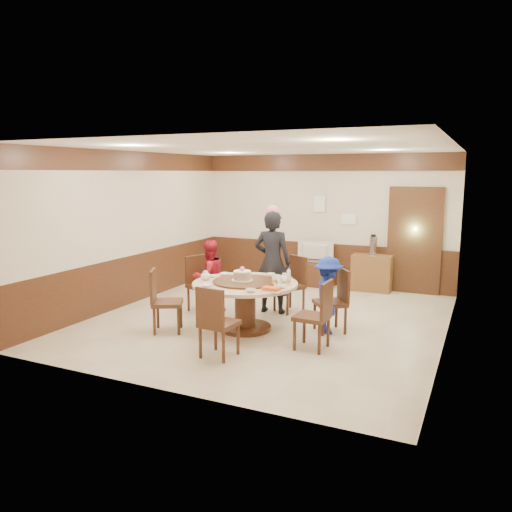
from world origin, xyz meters
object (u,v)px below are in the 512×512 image
at_px(person_red, 209,276).
at_px(banquet_table, 245,296).
at_px(shrimp_platter, 271,290).
at_px(thermos, 373,246).
at_px(person_blue, 328,295).
at_px(side_cabinet, 372,273).
at_px(person_standing, 272,262).
at_px(tv_stand, 314,274).
at_px(birthday_cake, 242,275).
at_px(television, 314,252).

bearing_deg(person_red, banquet_table, 86.19).
bearing_deg(shrimp_platter, thermos, 80.43).
bearing_deg(person_blue, shrimp_platter, 117.61).
xyz_separation_m(shrimp_platter, side_cabinet, (0.63, 3.79, -0.40)).
bearing_deg(person_standing, tv_stand, -94.01).
height_order(person_standing, birthday_cake, person_standing).
height_order(person_red, thermos, person_red).
distance_m(banquet_table, television, 3.39).
bearing_deg(person_red, television, -171.74).
bearing_deg(person_standing, shrimp_platter, 108.47).
height_order(person_red, birthday_cake, person_red).
bearing_deg(person_standing, thermos, -121.98).
distance_m(person_red, tv_stand, 2.96).
height_order(person_red, shrimp_platter, person_red).
bearing_deg(birthday_cake, shrimp_platter, -29.68).
bearing_deg(person_standing, television, -94.01).
xyz_separation_m(banquet_table, thermos, (1.24, 3.41, 0.41)).
distance_m(television, thermos, 1.26).
xyz_separation_m(person_standing, television, (-0.00, 2.31, -0.16)).
xyz_separation_m(shrimp_platter, tv_stand, (-0.60, 3.76, -0.53)).
bearing_deg(person_red, side_cabinet, 169.47).
bearing_deg(person_standing, birthday_cake, 83.65).
height_order(person_standing, side_cabinet, person_standing).
xyz_separation_m(birthday_cake, shrimp_platter, (0.64, -0.37, -0.08)).
relative_size(television, thermos, 2.07).
bearing_deg(birthday_cake, side_cabinet, 69.52).
height_order(person_red, tv_stand, person_red).
bearing_deg(television, thermos, 179.82).
bearing_deg(banquet_table, person_blue, 18.47).
bearing_deg(person_blue, banquet_table, 83.95).
distance_m(person_standing, side_cabinet, 2.69).
bearing_deg(person_blue, television, -2.48).
height_order(person_blue, shrimp_platter, person_blue).
bearing_deg(shrimp_platter, person_red, 147.97).
xyz_separation_m(person_standing, person_red, (-1.00, -0.45, -0.26)).
bearing_deg(thermos, shrimp_platter, -99.57).
distance_m(television, side_cabinet, 1.28).
distance_m(person_red, shrimp_platter, 1.90).
bearing_deg(person_standing, person_red, 19.93).
xyz_separation_m(birthday_cake, thermos, (1.28, 3.42, 0.08)).
relative_size(birthday_cake, shrimp_platter, 1.10).
distance_m(tv_stand, side_cabinet, 1.24).
bearing_deg(television, side_cabinet, 179.83).
bearing_deg(birthday_cake, tv_stand, 89.28).
bearing_deg(thermos, person_red, -128.86).
distance_m(banquet_table, person_standing, 1.13).
xyz_separation_m(person_standing, side_cabinet, (1.23, 2.34, -0.52)).
distance_m(shrimp_platter, thermos, 3.84).
bearing_deg(television, birthday_cake, 87.72).
height_order(banquet_table, thermos, thermos).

